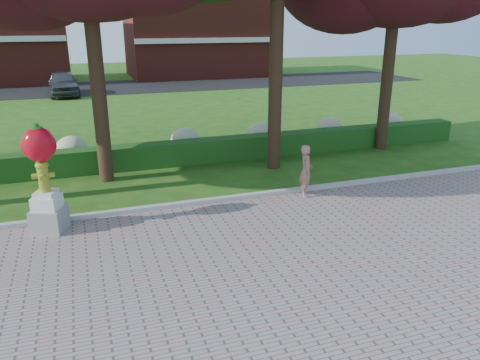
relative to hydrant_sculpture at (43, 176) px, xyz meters
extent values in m
plane|color=#225114|center=(3.54, -2.50, -1.41)|extent=(100.00, 100.00, 0.00)
cube|color=#ADADA5|center=(3.54, 0.50, -1.34)|extent=(40.00, 0.18, 0.15)
cube|color=#154914|center=(3.54, 4.50, -1.01)|extent=(24.00, 0.70, 0.80)
ellipsoid|color=#ABAF85|center=(0.54, 5.50, -0.86)|extent=(1.10, 1.10, 0.99)
ellipsoid|color=#ABAF85|center=(4.54, 5.50, -0.86)|extent=(1.10, 1.10, 0.99)
ellipsoid|color=#ABAF85|center=(7.54, 5.50, -0.86)|extent=(1.10, 1.10, 0.99)
ellipsoid|color=#ABAF85|center=(10.54, 5.50, -0.86)|extent=(1.10, 1.10, 0.99)
ellipsoid|color=#ABAF85|center=(13.54, 5.50, -0.86)|extent=(1.10, 1.10, 0.99)
cube|color=black|center=(3.54, 25.50, -1.40)|extent=(50.00, 8.00, 0.02)
cube|color=maroon|center=(11.54, 31.50, 1.79)|extent=(12.00, 8.00, 6.40)
cylinder|color=black|center=(1.54, 3.50, 1.67)|extent=(0.44, 0.44, 6.16)
cylinder|color=black|center=(7.04, 3.00, 2.23)|extent=(0.44, 0.44, 7.28)
cylinder|color=black|center=(12.04, 4.00, 1.53)|extent=(0.44, 0.44, 5.88)
cube|color=gray|center=(0.00, 0.00, -1.09)|extent=(0.91, 0.91, 0.57)
cube|color=silver|center=(0.00, 0.00, -0.65)|extent=(0.73, 0.73, 0.32)
cube|color=silver|center=(0.00, 0.00, -0.43)|extent=(0.59, 0.59, 0.11)
cylinder|color=olive|center=(0.00, 0.00, -0.06)|extent=(0.25, 0.25, 0.63)
ellipsoid|color=olive|center=(0.00, 0.00, 0.26)|extent=(0.29, 0.29, 0.21)
cylinder|color=olive|center=(-0.18, 0.00, 0.01)|extent=(0.14, 0.12, 0.12)
cylinder|color=olive|center=(0.18, 0.00, 0.01)|extent=(0.14, 0.12, 0.12)
cylinder|color=olive|center=(0.00, -0.17, 0.01)|extent=(0.14, 0.14, 0.14)
cylinder|color=olive|center=(0.00, 0.00, 0.35)|extent=(0.09, 0.09, 0.06)
ellipsoid|color=#BA0918|center=(0.00, 0.00, 0.74)|extent=(0.71, 0.64, 0.82)
ellipsoid|color=#BA0918|center=(-0.20, 0.00, 0.72)|extent=(0.35, 0.35, 0.52)
ellipsoid|color=#BA0918|center=(0.20, 0.00, 0.72)|extent=(0.35, 0.35, 0.52)
cylinder|color=#1A6016|center=(0.00, 0.00, 1.15)|extent=(0.11, 0.11, 0.14)
ellipsoid|color=#1A6016|center=(0.00, 0.00, 1.12)|extent=(0.27, 0.27, 0.09)
imported|color=#AA6D61|center=(6.79, 0.10, -0.62)|extent=(0.51, 0.63, 1.50)
imported|color=#3E4145|center=(0.09, 22.50, -0.61)|extent=(2.13, 4.72, 1.57)
camera|label=1|loc=(0.96, -11.11, 3.40)|focal=35.00mm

